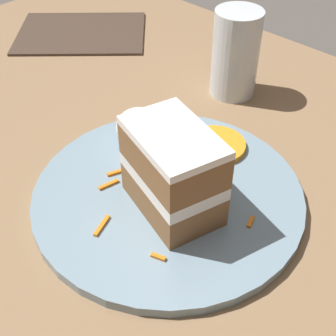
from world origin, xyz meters
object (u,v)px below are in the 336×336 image
object	(u,v)px
menu_card	(81,33)
cake_slice	(173,172)
orange_garnish	(219,147)
cream_dollop	(140,129)
plate	(168,195)
drinking_glass	(235,59)

from	to	relation	value
menu_card	cake_slice	bearing A→B (deg)	-160.74
orange_garnish	cream_dollop	bearing A→B (deg)	38.28
cake_slice	orange_garnish	size ratio (longest dim) A/B	1.63
orange_garnish	plate	bearing A→B (deg)	93.97
plate	cream_dollop	distance (m)	0.09
menu_card	drinking_glass	bearing A→B (deg)	-128.62
cake_slice	orange_garnish	world-z (taller)	cake_slice
drinking_glass	cream_dollop	bearing A→B (deg)	92.10
cream_dollop	orange_garnish	size ratio (longest dim) A/B	0.85
drinking_glass	cake_slice	bearing A→B (deg)	114.21
cake_slice	orange_garnish	xyz separation A→B (m)	(0.02, -0.10, -0.04)
cake_slice	cream_dollop	distance (m)	0.11
orange_garnish	menu_card	size ratio (longest dim) A/B	0.33
cream_dollop	orange_garnish	world-z (taller)	cream_dollop
plate	menu_card	world-z (taller)	plate
drinking_glass	plate	bearing A→B (deg)	111.35
cream_dollop	menu_card	xyz separation A→B (m)	(0.30, -0.15, -0.03)
orange_garnish	drinking_glass	distance (m)	0.15
cream_dollop	drinking_glass	bearing A→B (deg)	-87.90
cake_slice	cream_dollop	xyz separation A→B (m)	(0.10, -0.05, -0.02)
orange_garnish	drinking_glass	xyz separation A→B (m)	(0.08, -0.12, 0.04)
cake_slice	cream_dollop	bearing A→B (deg)	79.87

